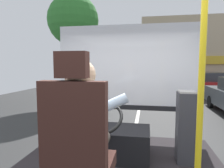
# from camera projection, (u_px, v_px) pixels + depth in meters

# --- Properties ---
(ground) EXTENTS (18.00, 44.00, 0.06)m
(ground) POSITION_uv_depth(u_px,v_px,m) (141.00, 101.00, 10.66)
(ground) COLOR #2D2D2D
(driver_seat) EXTENTS (0.48, 0.48, 1.35)m
(driver_seat) POSITION_uv_depth(u_px,v_px,m) (79.00, 154.00, 1.50)
(driver_seat) COLOR black
(driver_seat) RESTS_ON bus_floor
(bus_driver) EXTENTS (0.71, 0.54, 0.82)m
(bus_driver) POSITION_uv_depth(u_px,v_px,m) (83.00, 122.00, 1.59)
(bus_driver) COLOR #332D28
(bus_driver) RESTS_ON driver_seat
(steering_console) EXTENTS (1.10, 1.02, 0.84)m
(steering_console) POSITION_uv_depth(u_px,v_px,m) (109.00, 141.00, 2.69)
(steering_console) COLOR black
(steering_console) RESTS_ON bus_floor
(handrail_pole) EXTENTS (0.04, 0.04, 1.91)m
(handrail_pole) POSITION_uv_depth(u_px,v_px,m) (200.00, 108.00, 1.39)
(handrail_pole) COLOR yellow
(handrail_pole) RESTS_ON bus_floor
(fare_box) EXTENTS (0.21, 0.27, 0.93)m
(fare_box) POSITION_uv_depth(u_px,v_px,m) (185.00, 127.00, 2.55)
(fare_box) COLOR #333338
(fare_box) RESTS_ON bus_floor
(windshield_panel) EXTENTS (2.50, 0.08, 1.48)m
(windshield_panel) POSITION_uv_depth(u_px,v_px,m) (128.00, 77.00, 3.46)
(windshield_panel) COLOR white
(street_tree) EXTENTS (2.56, 2.56, 5.46)m
(street_tree) POSITION_uv_depth(u_px,v_px,m) (73.00, 21.00, 9.97)
(street_tree) COLOR #4C3828
(street_tree) RESTS_ON ground
(shop_building) EXTENTS (13.62, 5.22, 5.61)m
(shop_building) POSITION_uv_depth(u_px,v_px,m) (224.00, 55.00, 16.69)
(shop_building) COLOR tan
(shop_building) RESTS_ON ground
(parked_car_red) EXTENTS (2.03, 4.42, 1.46)m
(parked_car_red) POSITION_uv_depth(u_px,v_px,m) (208.00, 83.00, 12.87)
(parked_car_red) COLOR maroon
(parked_car_red) RESTS_ON ground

